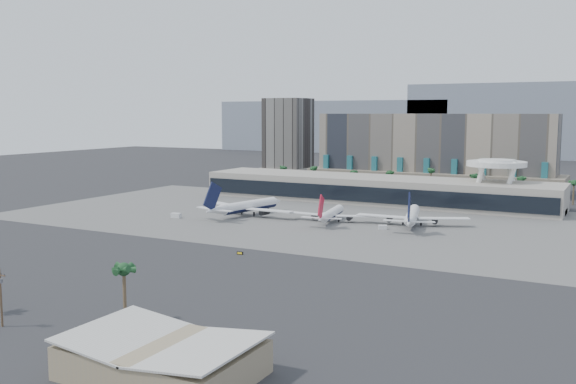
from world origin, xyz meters
The scene contains 17 objects.
ground centered at (0.00, 0.00, 0.00)m, with size 900.00×900.00×0.00m, color #232326.
apron_pad centered at (0.00, 55.00, 0.03)m, with size 260.00×130.00×0.06m, color #5B5B59.
mountain_ridge centered at (27.88, 470.00, 29.89)m, with size 680.00×60.00×70.00m.
hotel centered at (10.00, 174.41, 16.81)m, with size 140.00×30.00×42.00m.
office_tower centered at (-95.00, 200.00, 22.94)m, with size 30.00×30.00×52.00m.
terminal centered at (0.00, 109.84, 6.52)m, with size 170.00×32.50×14.50m.
saucer_structure centered at (55.00, 116.00, 18.45)m, with size 26.00×26.00×21.89m.
palm_row centered at (7.00, 145.00, 10.50)m, with size 157.80×2.80×13.10m.
hangar_right centered at (42.00, -100.00, 2.95)m, with size 30.55×20.60×6.89m.
utility_pole centered at (-2.00, -96.09, 7.14)m, with size 3.20×0.85×12.00m.
airliner_left centered at (-32.34, 45.65, 3.99)m, with size 43.64×45.36×15.83m.
airliner_centre centered at (5.07, 48.40, 3.24)m, with size 35.62×36.97×12.85m.
airliner_right centered at (35.64, 54.87, 3.84)m, with size 41.73×43.34×15.22m.
service_vehicle_a centered at (-54.49, 27.13, 1.01)m, with size 4.14×2.03×2.03m, color silver.
service_vehicle_b centered at (28.52, 42.35, 0.80)m, with size 3.11×1.78×1.60m, color white.
taxiway_sign centered at (4.79, -17.90, 0.45)m, with size 2.02×0.55×0.91m.
near_palm_b centered at (17.54, -81.90, 9.53)m, with size 6.00×6.00×12.38m.
Camera 1 is at (107.10, -178.51, 42.68)m, focal length 40.00 mm.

